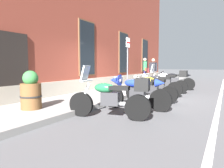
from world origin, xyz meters
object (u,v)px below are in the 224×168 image
object	(u,v)px
pedestrian_dark_jacket	(153,70)
parking_sign	(128,56)
barrel_planter	(31,92)
motorcycle_black_naked	(157,85)
motorcycle_yellow_naked	(150,88)
pedestrian_striped_shirt	(145,68)
motorcycle_black_sport	(172,80)
motorcycle_silver_touring	(167,81)
motorcycle_green_touring	(113,97)
motorcycle_blue_sport	(133,90)

from	to	relation	value
pedestrian_dark_jacket	parking_sign	distance (m)	4.35
barrel_planter	pedestrian_dark_jacket	bearing A→B (deg)	-1.81
motorcycle_black_naked	barrel_planter	bearing A→B (deg)	158.44
motorcycle_yellow_naked	pedestrian_striped_shirt	size ratio (longest dim) A/B	1.16
pedestrian_dark_jacket	parking_sign	bearing A→B (deg)	-178.25
motorcycle_yellow_naked	motorcycle_black_sport	distance (m)	4.18
pedestrian_striped_shirt	motorcycle_black_naked	bearing A→B (deg)	-154.83
motorcycle_silver_touring	motorcycle_yellow_naked	bearing A→B (deg)	-178.81
motorcycle_green_touring	motorcycle_black_sport	size ratio (longest dim) A/B	0.97
motorcycle_green_touring	pedestrian_striped_shirt	xyz separation A→B (m)	(9.66, 2.69, 0.56)
motorcycle_yellow_naked	pedestrian_striped_shirt	xyz separation A→B (m)	(6.84, 2.69, 0.63)
motorcycle_green_touring	motorcycle_yellow_naked	world-z (taller)	motorcycle_green_touring
motorcycle_silver_touring	motorcycle_black_sport	distance (m)	1.44
motorcycle_silver_touring	barrel_planter	world-z (taller)	motorcycle_silver_touring
motorcycle_blue_sport	motorcycle_yellow_naked	size ratio (longest dim) A/B	1.07
motorcycle_green_touring	barrel_planter	xyz separation A→B (m)	(-0.66, 2.12, 0.06)
motorcycle_silver_touring	barrel_planter	size ratio (longest dim) A/B	2.07
motorcycle_blue_sport	parking_sign	xyz separation A→B (m)	(3.24, 1.68, 1.19)
barrel_planter	motorcycle_green_touring	bearing A→B (deg)	-72.79
motorcycle_black_naked	pedestrian_striped_shirt	xyz separation A→B (m)	(5.37, 2.52, 0.63)
parking_sign	barrel_planter	xyz separation A→B (m)	(-5.20, 0.43, -1.14)
motorcycle_green_touring	motorcycle_yellow_naked	xyz separation A→B (m)	(2.82, -0.00, -0.07)
motorcycle_yellow_naked	pedestrian_dark_jacket	size ratio (longest dim) A/B	1.22
motorcycle_black_naked	pedestrian_dark_jacket	xyz separation A→B (m)	(4.55, 1.65, 0.57)
motorcycle_silver_touring	parking_sign	size ratio (longest dim) A/B	0.85
motorcycle_yellow_naked	parking_sign	size ratio (longest dim) A/B	0.79
motorcycle_silver_touring	pedestrian_striped_shirt	size ratio (longest dim) A/B	1.24
pedestrian_striped_shirt	barrel_planter	size ratio (longest dim) A/B	1.66
motorcycle_blue_sport	motorcycle_yellow_naked	world-z (taller)	motorcycle_blue_sport
motorcycle_yellow_naked	barrel_planter	distance (m)	4.07
barrel_planter	motorcycle_black_sport	bearing A→B (deg)	-14.38
motorcycle_blue_sport	motorcycle_black_naked	bearing A→B (deg)	2.92
motorcycle_silver_touring	barrel_planter	bearing A→B (deg)	161.63
barrel_planter	parking_sign	bearing A→B (deg)	-4.73
parking_sign	barrel_planter	bearing A→B (deg)	175.27
motorcycle_yellow_naked	pedestrian_striped_shirt	world-z (taller)	pedestrian_striped_shirt
motorcycle_black_naked	barrel_planter	size ratio (longest dim) A/B	2.01
parking_sign	motorcycle_black_sport	bearing A→B (deg)	-32.00
pedestrian_dark_jacket	motorcycle_black_sport	bearing A→B (deg)	-137.96
motorcycle_black_naked	pedestrian_dark_jacket	size ratio (longest dim) A/B	1.27
motorcycle_black_naked	motorcycle_yellow_naked	bearing A→B (deg)	-173.53
motorcycle_green_touring	barrel_planter	world-z (taller)	motorcycle_green_touring
motorcycle_black_sport	parking_sign	world-z (taller)	parking_sign
motorcycle_black_sport	pedestrian_striped_shirt	size ratio (longest dim) A/B	1.26
motorcycle_blue_sport	pedestrian_dark_jacket	size ratio (longest dim) A/B	1.31
pedestrian_striped_shirt	parking_sign	distance (m)	5.25
barrel_planter	pedestrian_striped_shirt	bearing A→B (deg)	3.16
motorcycle_green_touring	barrel_planter	bearing A→B (deg)	107.21
motorcycle_silver_touring	pedestrian_dark_jacket	distance (m)	3.75
motorcycle_black_naked	pedestrian_dark_jacket	distance (m)	4.87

